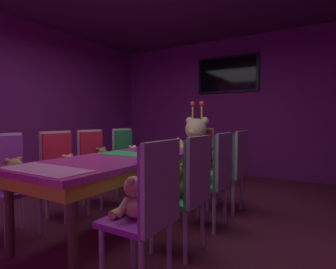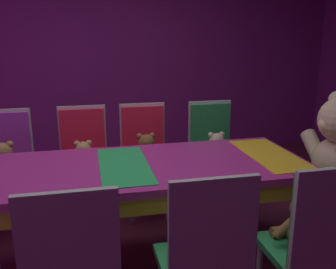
% 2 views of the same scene
% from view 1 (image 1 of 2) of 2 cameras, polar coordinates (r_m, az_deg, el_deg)
% --- Properties ---
extents(ground_plane, '(7.90, 7.90, 0.00)m').
position_cam_1_polar(ground_plane, '(3.13, -7.45, -17.79)').
color(ground_plane, '#591E33').
extents(wall_back, '(5.20, 0.12, 2.80)m').
position_cam_1_polar(wall_back, '(5.79, 12.66, 5.80)').
color(wall_back, '#721E72').
rests_on(wall_back, ground_plane).
extents(wall_left, '(0.12, 6.40, 2.80)m').
position_cam_1_polar(wall_left, '(4.99, -31.77, 5.88)').
color(wall_left, '#721E72').
rests_on(wall_left, ground_plane).
extents(banquet_table, '(0.90, 2.47, 0.75)m').
position_cam_1_polar(banquet_table, '(2.96, -7.54, -5.88)').
color(banquet_table, '#B22D8C').
rests_on(banquet_table, ground_plane).
extents(chair_left_0, '(0.42, 0.41, 0.98)m').
position_cam_1_polar(chair_left_0, '(3.05, -31.04, -7.13)').
color(chair_left_0, purple).
rests_on(chair_left_0, ground_plane).
extents(teddy_left_0, '(0.25, 0.32, 0.31)m').
position_cam_1_polar(teddy_left_0, '(2.93, -29.69, -7.66)').
color(teddy_left_0, '#9E7247').
rests_on(teddy_left_0, chair_left_0).
extents(chair_left_1, '(0.42, 0.41, 0.98)m').
position_cam_1_polar(chair_left_1, '(3.40, -21.80, -5.91)').
color(chair_left_1, red).
rests_on(chair_left_1, ground_plane).
extents(teddy_left_1, '(0.22, 0.28, 0.27)m').
position_cam_1_polar(teddy_left_1, '(3.29, -20.29, -6.58)').
color(teddy_left_1, tan).
rests_on(teddy_left_1, chair_left_1).
extents(chair_left_2, '(0.42, 0.41, 0.98)m').
position_cam_1_polar(chair_left_2, '(3.75, -15.33, -4.99)').
color(chair_left_2, red).
rests_on(chair_left_2, ground_plane).
extents(teddy_left_2, '(0.25, 0.32, 0.30)m').
position_cam_1_polar(teddy_left_2, '(3.65, -13.75, -5.34)').
color(teddy_left_2, brown).
rests_on(teddy_left_2, chair_left_2).
extents(chair_left_3, '(0.42, 0.41, 0.98)m').
position_cam_1_polar(chair_left_3, '(4.20, -8.87, -4.06)').
color(chair_left_3, '#268C4C').
rests_on(chair_left_3, ground_plane).
extents(teddy_left_3, '(0.23, 0.29, 0.28)m').
position_cam_1_polar(teddy_left_3, '(4.12, -7.33, -4.47)').
color(teddy_left_3, beige).
rests_on(teddy_left_3, chair_left_3).
extents(chair_right_0, '(0.42, 0.41, 0.98)m').
position_cam_1_polar(chair_right_0, '(1.78, -3.49, -13.82)').
color(chair_right_0, purple).
rests_on(chair_right_0, ground_plane).
extents(teddy_right_0, '(0.24, 0.31, 0.29)m').
position_cam_1_polar(teddy_right_0, '(1.86, -7.25, -13.49)').
color(teddy_right_0, tan).
rests_on(teddy_right_0, chair_right_0).
extents(chair_right_1, '(0.42, 0.41, 0.98)m').
position_cam_1_polar(chair_right_1, '(2.25, 4.80, -10.19)').
color(chair_right_1, '#268C4C').
rests_on(chair_right_1, ground_plane).
extents(teddy_right_1, '(0.23, 0.30, 0.28)m').
position_cam_1_polar(teddy_right_1, '(2.32, 1.57, -10.23)').
color(teddy_right_1, brown).
rests_on(teddy_right_1, chair_right_1).
extents(chair_right_2, '(0.42, 0.41, 0.98)m').
position_cam_1_polar(chair_right_2, '(2.81, 10.27, -7.59)').
color(chair_right_2, '#268C4C').
rests_on(chair_right_2, ground_plane).
extents(teddy_right_2, '(0.24, 0.31, 0.29)m').
position_cam_1_polar(teddy_right_2, '(2.86, 7.54, -7.62)').
color(teddy_right_2, beige).
rests_on(teddy_right_2, chair_right_2).
extents(chair_right_3, '(0.42, 0.41, 0.98)m').
position_cam_1_polar(chair_right_3, '(3.35, 13.92, -5.90)').
color(chair_right_3, '#268C4C').
rests_on(chair_right_3, ground_plane).
extents(teddy_right_3, '(0.25, 0.32, 0.30)m').
position_cam_1_polar(teddy_right_3, '(3.40, 11.58, -5.92)').
color(teddy_right_3, brown).
rests_on(teddy_right_3, chair_right_3).
extents(throne_chair, '(0.41, 0.42, 0.98)m').
position_cam_1_polar(throne_chair, '(4.49, 6.80, -3.59)').
color(throne_chair, red).
rests_on(throne_chair, ground_plane).
extents(king_teddy_bear, '(0.75, 0.58, 0.96)m').
position_cam_1_polar(king_teddy_bear, '(4.32, 5.88, -1.61)').
color(king_teddy_bear, beige).
rests_on(king_teddy_bear, throne_chair).
extents(wall_tv, '(1.26, 0.06, 0.73)m').
position_cam_1_polar(wall_tv, '(5.77, 12.43, 12.30)').
color(wall_tv, black).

